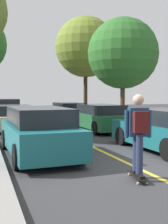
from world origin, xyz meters
name	(u,v)px	position (x,y,z in m)	size (l,w,h in m)	color
ground	(135,167)	(0.00, 0.00, 0.00)	(80.00, 80.00, 0.00)	#353538
center_line	(82,142)	(0.00, 4.00, 0.00)	(0.12, 39.20, 0.01)	gold
parked_car_left_nearest	(38,132)	(-2.03, 2.09, 0.71)	(1.88, 4.28, 1.43)	#196066
parked_car_left_near	(14,118)	(-2.03, 8.63, 0.64)	(1.96, 4.21, 1.27)	#BCAD89
parked_car_left_far	(5,110)	(-2.03, 14.59, 0.73)	(2.07, 4.35, 1.50)	#B7B7BC
parked_car_left_farthest	(0,107)	(-2.03, 20.03, 0.69)	(2.00, 4.58, 1.37)	#B7B7BC
parked_car_right_nearest	(166,130)	(2.03, 1.56, 0.65)	(2.05, 4.14, 1.34)	#196066
parked_car_right_near	(100,117)	(2.03, 7.14, 0.65)	(1.92, 4.61, 1.31)	#1E5B33
parked_car_right_far	(68,112)	(2.03, 12.79, 0.63)	(1.93, 4.18, 1.25)	navy
street_tree_right_nearest	(123,54)	(3.89, 8.26, 4.08)	(3.94, 3.94, 5.92)	#4C3823
street_tree_right_near	(86,47)	(3.89, 14.37, 5.36)	(4.55, 4.55, 7.51)	#3D2D1E
fire_hydrant	(167,127)	(3.53, 3.64, 0.49)	(0.20, 0.20, 0.70)	#B2140F
skateboard	(137,176)	(-0.50, -0.98, 0.09)	(0.41, 0.87, 0.10)	black
skateboarder	(138,130)	(-0.51, -1.01, 1.07)	(0.58, 0.70, 1.71)	black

